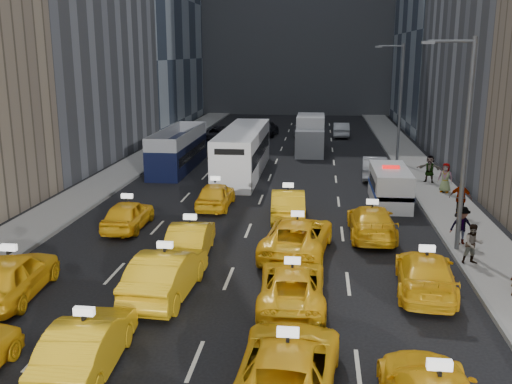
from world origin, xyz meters
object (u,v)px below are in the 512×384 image
city_bus (243,152)px  nypd_van (390,187)px  double_decker (178,149)px  box_truck (310,135)px

city_bus → nypd_van: bearing=-36.9°
nypd_van → double_decker: double_decker is taller
double_decker → city_bus: size_ratio=0.81×
city_bus → box_truck: 10.38m
city_bus → double_decker: bearing=165.3°
city_bus → box_truck: bearing=65.0°
double_decker → city_bus: (4.99, -1.38, 0.17)m
nypd_van → double_decker: size_ratio=0.52×
double_decker → box_truck: size_ratio=1.46×
nypd_van → city_bus: bearing=144.9°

